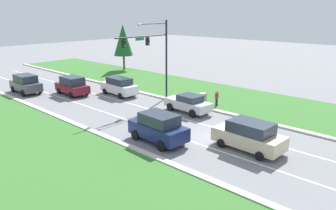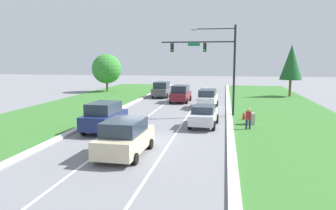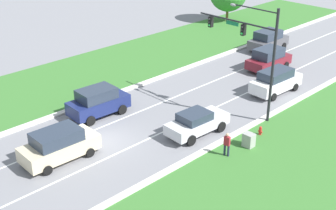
% 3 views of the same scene
% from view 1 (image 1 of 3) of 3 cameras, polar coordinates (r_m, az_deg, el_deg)
% --- Properties ---
extents(ground_plane, '(160.00, 160.00, 0.00)m').
position_cam_1_polar(ground_plane, '(25.29, 7.42, -5.42)').
color(ground_plane, slate).
extents(curb_strip_right, '(0.50, 90.00, 0.15)m').
position_cam_1_polar(curb_strip_right, '(29.79, 13.82, -2.27)').
color(curb_strip_right, beige).
rests_on(curb_strip_right, ground_plane).
extents(curb_strip_left, '(0.50, 90.00, 0.15)m').
position_cam_1_polar(curb_strip_left, '(21.27, -1.66, -9.35)').
color(curb_strip_left, beige).
rests_on(curb_strip_left, ground_plane).
extents(grass_verge_right, '(10.00, 90.00, 0.08)m').
position_cam_1_polar(grass_verge_right, '(34.31, 18.17, -0.26)').
color(grass_verge_right, '#38702D').
rests_on(grass_verge_right, ground_plane).
extents(grass_verge_left, '(10.00, 90.00, 0.08)m').
position_cam_1_polar(grass_verge_left, '(18.38, -13.62, -14.33)').
color(grass_verge_left, '#38702D').
rests_on(grass_verge_left, ground_plane).
extents(lane_stripe_inner_left, '(0.14, 81.00, 0.01)m').
position_cam_1_polar(lane_stripe_inner_left, '(23.94, 4.88, -6.60)').
color(lane_stripe_inner_left, white).
rests_on(lane_stripe_inner_left, ground_plane).
extents(lane_stripe_inner_right, '(0.14, 81.00, 0.01)m').
position_cam_1_polar(lane_stripe_inner_right, '(26.68, 9.70, -4.35)').
color(lane_stripe_inner_right, white).
rests_on(lane_stripe_inner_right, ground_plane).
extents(traffic_signal_mast, '(6.86, 0.41, 8.33)m').
position_cam_1_polar(traffic_signal_mast, '(33.62, -2.50, 9.68)').
color(traffic_signal_mast, black).
rests_on(traffic_signal_mast, ground_plane).
extents(silver_sedan, '(2.24, 4.78, 1.70)m').
position_cam_1_polar(silver_sedan, '(30.75, 3.54, 0.31)').
color(silver_sedan, silver).
rests_on(silver_sedan, ground_plane).
extents(burgundy_suv, '(2.35, 4.64, 2.07)m').
position_cam_1_polar(burgundy_suv, '(38.87, -16.34, 3.28)').
color(burgundy_suv, maroon).
rests_on(burgundy_suv, ground_plane).
extents(navy_suv, '(2.41, 4.63, 2.16)m').
position_cam_1_polar(navy_suv, '(23.70, -1.69, -3.92)').
color(navy_suv, navy).
rests_on(navy_suv, ground_plane).
extents(white_suv, '(2.25, 4.93, 2.01)m').
position_cam_1_polar(white_suv, '(37.49, -8.52, 3.27)').
color(white_suv, white).
rests_on(white_suv, ground_plane).
extents(champagne_suv, '(2.42, 4.93, 2.02)m').
position_cam_1_polar(champagne_suv, '(23.14, 13.94, -5.15)').
color(champagne_suv, beige).
rests_on(champagne_suv, ground_plane).
extents(graphite_suv, '(2.28, 4.62, 2.13)m').
position_cam_1_polar(graphite_suv, '(41.53, -23.54, 3.43)').
color(graphite_suv, '#4C4C51').
rests_on(graphite_suv, ground_plane).
extents(utility_cabinet, '(0.70, 0.60, 1.01)m').
position_cam_1_polar(utility_cabinet, '(34.25, 6.05, 1.24)').
color(utility_cabinet, '#9E9E99').
rests_on(utility_cabinet, ground_plane).
extents(pedestrian, '(0.42, 0.29, 1.69)m').
position_cam_1_polar(pedestrian, '(32.82, 8.47, 1.28)').
color(pedestrian, '#232842').
rests_on(pedestrian, ground_plane).
extents(fire_hydrant, '(0.34, 0.20, 0.70)m').
position_cam_1_polar(fire_hydrant, '(35.11, 3.22, 1.41)').
color(fire_hydrant, red).
rests_on(fire_hydrant, ground_plane).
extents(conifer_near_right_tree, '(3.01, 3.01, 7.23)m').
position_cam_1_polar(conifer_near_right_tree, '(53.03, -7.82, 11.13)').
color(conifer_near_right_tree, brown).
rests_on(conifer_near_right_tree, ground_plane).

